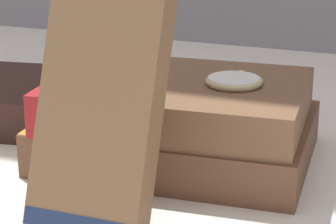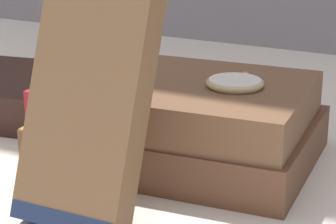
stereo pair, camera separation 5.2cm
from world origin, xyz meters
name	(u,v)px [view 1 (the left image)]	position (x,y,z in m)	size (l,w,h in m)	color
ground_plane	(121,156)	(0.00, 0.00, 0.00)	(3.00, 3.00, 0.00)	silver
book_flat_bottom	(172,136)	(0.04, 0.02, 0.02)	(0.23, 0.17, 0.04)	brown
book_flat_top	(173,99)	(0.04, 0.01, 0.05)	(0.21, 0.16, 0.03)	brown
book_leaning_front	(99,116)	(0.04, -0.11, 0.08)	(0.08, 0.08, 0.16)	brown
pocket_watch	(234,81)	(0.09, 0.02, 0.07)	(0.05, 0.05, 0.01)	white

